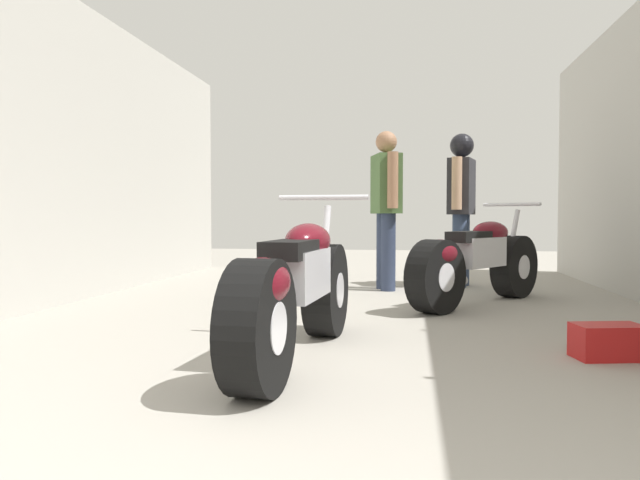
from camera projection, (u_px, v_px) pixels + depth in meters
ground_plane at (346, 319)px, 4.66m from camera, size 19.04×19.04×0.00m
garage_partition_left at (34, 143)px, 4.99m from camera, size 0.08×8.73×2.80m
motorcycle_maroon_cruiser at (296, 290)px, 3.27m from camera, size 0.59×2.00×0.93m
motorcycle_black_naked at (476, 262)px, 5.34m from camera, size 1.32×1.72×0.92m
mechanic_in_blue at (386, 200)px, 6.45m from camera, size 0.36×0.68×1.70m
mechanic_with_helmet at (461, 195)px, 6.76m from camera, size 0.35×0.68×1.72m
red_toolbox at (608, 342)px, 3.34m from camera, size 0.41×0.29×0.19m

